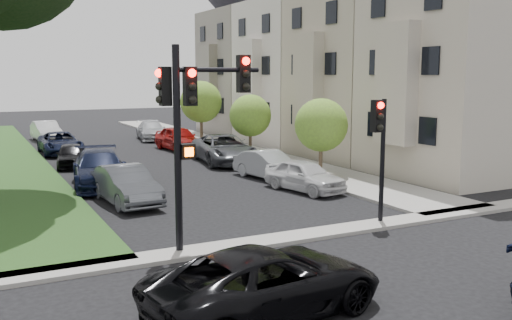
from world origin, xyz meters
name	(u,v)px	position (x,y,z in m)	size (l,w,h in m)	color
ground	(339,257)	(0.00, 0.00, 0.00)	(140.00, 140.00, 0.00)	black
sidewalk_right	(219,145)	(6.75, 24.00, 0.06)	(3.50, 44.00, 0.12)	gray
sidewalk_cross	(301,236)	(0.00, 2.00, 0.06)	(60.00, 1.00, 0.12)	gray
house_a	(460,32)	(12.45, 8.00, 6.93)	(7.70, 7.55, 15.97)	#A4A39D
house_b	(363,40)	(12.45, 15.50, 6.93)	(7.70, 7.55, 15.97)	#ADA59D
house_c	(297,46)	(12.45, 23.00, 6.93)	(7.70, 7.55, 15.97)	beige
house_d	(250,50)	(12.45, 30.50, 6.93)	(7.70, 7.55, 15.97)	#796A59
small_tree_a	(321,125)	(6.20, 10.35, 2.54)	(2.54, 2.54, 3.81)	#433720
small_tree_b	(250,116)	(6.20, 17.94, 2.50)	(2.51, 2.51, 3.76)	#433720
small_tree_c	(201,102)	(6.20, 25.87, 2.97)	(2.98, 2.98, 4.46)	#433720
traffic_signal_main	(192,111)	(-3.35, 2.24, 3.94)	(2.79, 0.72, 5.71)	black
traffic_signal_secondary	(380,138)	(3.08, 2.19, 2.89)	(0.52, 0.42, 4.15)	black
car_cross_near	(266,282)	(-3.57, -2.48, 0.72)	(2.39, 5.17, 1.44)	black
car_parked_0	(304,176)	(3.81, 7.96, 0.67)	(1.59, 3.95, 1.35)	silver
car_parked_1	(269,165)	(3.83, 11.21, 0.67)	(1.41, 4.06, 1.34)	#999BA0
car_parked_2	(224,149)	(3.90, 16.61, 0.79)	(2.64, 5.72, 1.59)	#3F4247
car_parked_3	(179,138)	(3.42, 22.85, 0.79)	(1.86, 4.63, 1.58)	maroon
car_parked_4	(152,131)	(3.61, 29.54, 0.70)	(1.95, 4.80, 1.39)	#999BA0
car_parked_5	(126,185)	(-3.55, 9.02, 0.73)	(1.54, 4.42, 1.46)	#3F4247
car_parked_6	(100,169)	(-3.74, 12.91, 0.80)	(2.23, 5.48, 1.59)	black
car_parked_7	(71,155)	(-3.96, 19.11, 0.63)	(1.50, 3.72, 1.27)	black
car_parked_8	(60,143)	(-3.73, 24.54, 0.69)	(2.29, 4.96, 1.38)	black
car_parked_9	(46,131)	(-3.63, 32.30, 0.74)	(1.57, 4.51, 1.49)	silver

